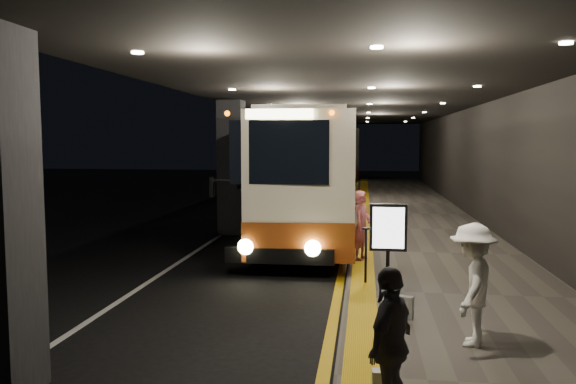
# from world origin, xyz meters

# --- Properties ---
(ground) EXTENTS (90.00, 90.00, 0.00)m
(ground) POSITION_xyz_m (0.00, 0.00, 0.00)
(ground) COLOR black
(lane_line_white) EXTENTS (0.12, 50.00, 0.01)m
(lane_line_white) POSITION_xyz_m (-1.80, 5.00, 0.01)
(lane_line_white) COLOR silver
(lane_line_white) RESTS_ON ground
(kerb_stripe_yellow) EXTENTS (0.18, 50.00, 0.01)m
(kerb_stripe_yellow) POSITION_xyz_m (2.35, 5.00, 0.01)
(kerb_stripe_yellow) COLOR gold
(kerb_stripe_yellow) RESTS_ON ground
(sidewalk) EXTENTS (4.50, 50.00, 0.15)m
(sidewalk) POSITION_xyz_m (4.75, 5.00, 0.07)
(sidewalk) COLOR #514C44
(sidewalk) RESTS_ON ground
(tactile_strip) EXTENTS (0.50, 50.00, 0.01)m
(tactile_strip) POSITION_xyz_m (2.85, 5.00, 0.16)
(tactile_strip) COLOR gold
(tactile_strip) RESTS_ON sidewalk
(terminal_wall) EXTENTS (0.10, 50.00, 6.00)m
(terminal_wall) POSITION_xyz_m (7.00, 5.00, 3.00)
(terminal_wall) COLOR black
(terminal_wall) RESTS_ON ground
(support_columns) EXTENTS (0.80, 24.80, 4.40)m
(support_columns) POSITION_xyz_m (-1.50, 4.00, 2.20)
(support_columns) COLOR black
(support_columns) RESTS_ON ground
(canopy) EXTENTS (9.00, 50.00, 0.40)m
(canopy) POSITION_xyz_m (2.50, 5.00, 4.60)
(canopy) COLOR black
(canopy) RESTS_ON support_columns
(coach_main) EXTENTS (3.33, 12.23, 3.78)m
(coach_main) POSITION_xyz_m (1.01, 3.94, 1.81)
(coach_main) COLOR beige
(coach_main) RESTS_ON ground
(coach_second) EXTENTS (3.34, 12.64, 3.93)m
(coach_second) POSITION_xyz_m (0.80, 18.76, 1.89)
(coach_second) COLOR beige
(coach_second) RESTS_ON ground
(coach_third) EXTENTS (2.80, 11.15, 3.47)m
(coach_third) POSITION_xyz_m (0.86, 33.10, 1.67)
(coach_third) COLOR beige
(coach_third) RESTS_ON ground
(passenger_boarding) EXTENTS (0.61, 0.73, 1.72)m
(passenger_boarding) POSITION_xyz_m (2.80, -0.30, 1.01)
(passenger_boarding) COLOR #D06169
(passenger_boarding) RESTS_ON sidewalk
(passenger_waiting_white) EXTENTS (0.86, 1.25, 1.76)m
(passenger_waiting_white) POSITION_xyz_m (4.40, -5.92, 1.03)
(passenger_waiting_white) COLOR white
(passenger_waiting_white) RESTS_ON sidewalk
(passenger_waiting_grey) EXTENTS (0.84, 1.08, 1.64)m
(passenger_waiting_grey) POSITION_xyz_m (3.14, -8.29, 0.97)
(passenger_waiting_grey) COLOR #4B494E
(passenger_waiting_grey) RESTS_ON sidewalk
(bag_polka) EXTENTS (0.33, 0.22, 0.38)m
(bag_polka) POSITION_xyz_m (3.52, -4.83, 0.34)
(bag_polka) COLOR black
(bag_polka) RESTS_ON sidewalk
(bag_plain) EXTENTS (0.27, 0.17, 0.32)m
(bag_plain) POSITION_xyz_m (3.09, -7.81, 0.31)
(bag_plain) COLOR silver
(bag_plain) RESTS_ON sidewalk
(info_sign) EXTENTS (0.77, 0.12, 1.62)m
(info_sign) POSITION_xyz_m (3.36, -2.31, 1.24)
(info_sign) COLOR black
(info_sign) RESTS_ON sidewalk
(stanchion_post) EXTENTS (0.05, 0.05, 1.14)m
(stanchion_post) POSITION_xyz_m (2.90, -2.58, 0.72)
(stanchion_post) COLOR black
(stanchion_post) RESTS_ON sidewalk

